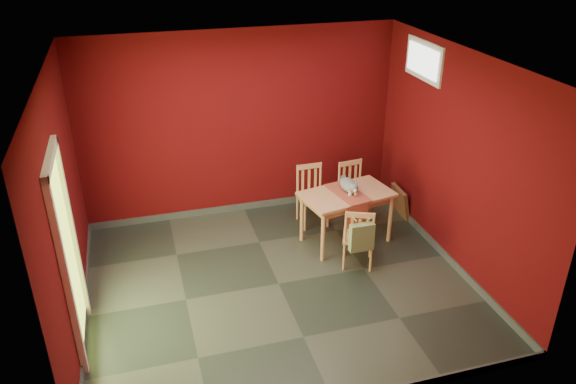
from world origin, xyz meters
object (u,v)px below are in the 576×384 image
object	(u,v)px
dining_table	(347,199)
chair_far_right	(353,191)
chair_far_left	(312,194)
picture_frame	(400,202)
chair_near	(359,236)
cat	(348,183)
tote_bag	(362,237)

from	to	relation	value
dining_table	chair_far_right	distance (m)	0.71
chair_far_left	picture_frame	size ratio (longest dim) A/B	1.92
chair_near	chair_far_left	bearing A→B (deg)	99.62
cat	chair_far_left	bearing A→B (deg)	116.93
chair_far_left	cat	xyz separation A→B (m)	(0.32, -0.55, 0.40)
chair_far_left	tote_bag	distance (m)	1.44
dining_table	cat	world-z (taller)	cat
chair_far_left	picture_frame	world-z (taller)	chair_far_left
chair_far_right	tote_bag	xyz separation A→B (m)	(-0.46, -1.39, 0.10)
chair_far_right	cat	size ratio (longest dim) A/B	2.00
dining_table	tote_bag	xyz separation A→B (m)	(-0.12, -0.80, -0.11)
chair_near	cat	size ratio (longest dim) A/B	1.94
tote_bag	cat	xyz separation A→B (m)	(0.16, 0.88, 0.30)
chair_far_right	picture_frame	distance (m)	0.75
dining_table	cat	xyz separation A→B (m)	(0.04, 0.08, 0.20)
dining_table	chair_near	distance (m)	0.64
chair_far_left	chair_far_right	xyz separation A→B (m)	(0.62, -0.04, -0.00)
chair_near	cat	distance (m)	0.80
cat	picture_frame	xyz separation A→B (m)	(1.00, 0.37, -0.62)
chair_far_right	cat	bearing A→B (deg)	-120.41
picture_frame	chair_far_left	bearing A→B (deg)	172.11
tote_bag	cat	size ratio (longest dim) A/B	0.99
dining_table	chair_near	xyz separation A→B (m)	(-0.07, -0.60, -0.21)
cat	picture_frame	bearing A→B (deg)	16.81
picture_frame	chair_near	bearing A→B (deg)	-136.74
dining_table	chair_far_left	world-z (taller)	chair_far_left
tote_bag	chair_far_right	bearing A→B (deg)	71.59
dining_table	chair_far_right	world-z (taller)	chair_far_right
chair_far_left	chair_near	world-z (taller)	chair_far_left
picture_frame	tote_bag	bearing A→B (deg)	-133.08
tote_bag	picture_frame	size ratio (longest dim) A/B	0.95
dining_table	picture_frame	size ratio (longest dim) A/B	2.84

